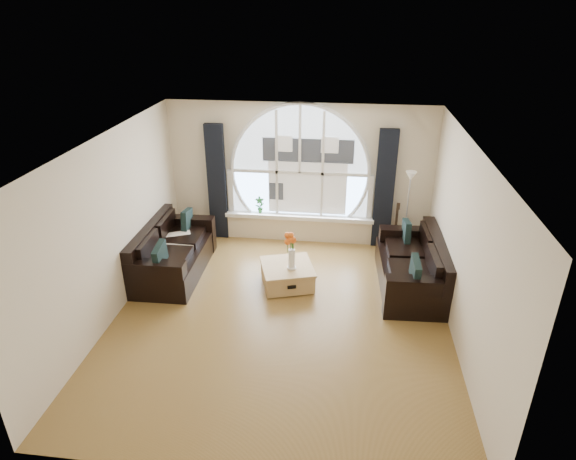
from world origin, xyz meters
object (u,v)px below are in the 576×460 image
object	(u,v)px
potted_plant	(260,205)
coffee_chest	(287,274)
vase_flowers	(292,247)
sofa_left	(173,252)
guitar	(395,227)
floor_lamp	(407,213)
sofa_right	(412,266)

from	to	relation	value
potted_plant	coffee_chest	bearing A→B (deg)	-66.03
vase_flowers	coffee_chest	bearing A→B (deg)	136.76
sofa_left	guitar	world-z (taller)	guitar
sofa_left	potted_plant	world-z (taller)	potted_plant
floor_lamp	potted_plant	distance (m)	2.81
sofa_left	sofa_right	bearing A→B (deg)	-0.92
sofa_right	vase_flowers	bearing A→B (deg)	-174.78
sofa_right	floor_lamp	xyz separation A→B (m)	(0.00, 1.27, 0.40)
vase_flowers	potted_plant	xyz separation A→B (m)	(-0.84, 1.77, -0.04)
vase_flowers	floor_lamp	size ratio (longest dim) A/B	0.44
sofa_right	coffee_chest	distance (m)	2.06
guitar	potted_plant	distance (m)	2.64
coffee_chest	floor_lamp	xyz separation A→B (m)	(2.04, 1.46, 0.60)
floor_lamp	sofa_left	bearing A→B (deg)	-162.55
coffee_chest	guitar	bearing A→B (deg)	19.59
sofa_right	guitar	bearing A→B (deg)	96.28
sofa_left	vase_flowers	bearing A→B (deg)	-8.03
sofa_left	vase_flowers	distance (m)	2.15
sofa_left	potted_plant	distance (m)	2.00
floor_lamp	coffee_chest	bearing A→B (deg)	-144.49
sofa_left	vase_flowers	xyz separation A→B (m)	(2.10, -0.26, 0.36)
vase_flowers	potted_plant	bearing A→B (deg)	115.26
sofa_right	potted_plant	distance (m)	3.19
coffee_chest	vase_flowers	distance (m)	0.56
potted_plant	sofa_left	bearing A→B (deg)	-129.79
sofa_left	floor_lamp	distance (m)	4.27
sofa_left	guitar	bearing A→B (deg)	16.35
vase_flowers	potted_plant	distance (m)	1.96
sofa_right	vase_flowers	world-z (taller)	vase_flowers
potted_plant	vase_flowers	bearing A→B (deg)	-64.74
vase_flowers	sofa_right	bearing A→B (deg)	7.69
sofa_right	vase_flowers	distance (m)	2.01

